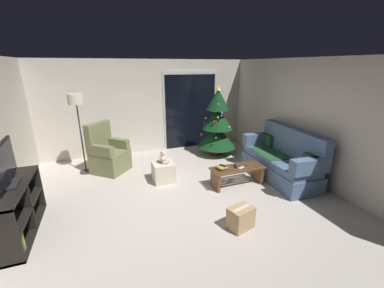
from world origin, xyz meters
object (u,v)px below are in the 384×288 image
at_px(remote_black, 235,166).
at_px(cell_phone, 223,166).
at_px(book_stack, 223,168).
at_px(christmas_tree, 217,125).
at_px(cardboard_box_taped_mid_floor, 241,218).
at_px(armchair, 108,154).
at_px(television, 5,164).
at_px(remote_white, 241,168).
at_px(teddy_bear_cream, 164,158).
at_px(ottoman, 164,172).
at_px(media_shelf, 13,214).
at_px(remote_graphite, 243,166).
at_px(floor_lamp, 77,107).
at_px(coffee_table, 237,173).
at_px(couch, 282,160).

bearing_deg(remote_black, cell_phone, -155.51).
bearing_deg(cell_phone, book_stack, -145.94).
xyz_separation_m(christmas_tree, cardboard_box_taped_mid_floor, (-1.07, -3.02, -0.66)).
relative_size(book_stack, armchair, 0.22).
distance_m(armchair, cardboard_box_taped_mid_floor, 3.38).
bearing_deg(television, remote_white, 2.12).
height_order(television, teddy_bear_cream, television).
distance_m(ottoman, teddy_bear_cream, 0.32).
relative_size(cell_phone, armchair, 0.13).
bearing_deg(christmas_tree, remote_white, -101.27).
height_order(teddy_bear_cream, cardboard_box_taped_mid_floor, teddy_bear_cream).
relative_size(armchair, media_shelf, 0.81).
distance_m(remote_white, teddy_bear_cream, 1.59).
bearing_deg(remote_white, remote_graphite, -72.90).
distance_m(remote_graphite, armchair, 3.03).
bearing_deg(floor_lamp, coffee_table, -30.99).
relative_size(remote_white, teddy_bear_cream, 0.55).
bearing_deg(teddy_bear_cream, ottoman, 152.23).
xyz_separation_m(cell_phone, christmas_tree, (0.73, 1.76, 0.37)).
distance_m(coffee_table, armchair, 2.93).
distance_m(christmas_tree, teddy_bear_cream, 2.09).
xyz_separation_m(ottoman, teddy_bear_cream, (0.01, -0.00, 0.32)).
bearing_deg(armchair, christmas_tree, 2.79).
bearing_deg(book_stack, christmas_tree, 67.32).
relative_size(television, teddy_bear_cream, 2.95).
distance_m(media_shelf, ottoman, 2.60).
height_order(media_shelf, teddy_bear_cream, media_shelf).
bearing_deg(christmas_tree, media_shelf, -153.75).
xyz_separation_m(remote_graphite, armchair, (-2.55, 1.65, -0.00)).
bearing_deg(media_shelf, ottoman, 22.13).
relative_size(couch, christmas_tree, 1.07).
bearing_deg(coffee_table, cardboard_box_taped_mid_floor, -118.33).
height_order(floor_lamp, media_shelf, floor_lamp).
bearing_deg(cardboard_box_taped_mid_floor, remote_black, 63.54).
bearing_deg(couch, ottoman, 163.72).
relative_size(coffee_table, remote_white, 7.05).
bearing_deg(cell_phone, cardboard_box_taped_mid_floor, -133.77).
bearing_deg(television, armchair, 54.87).
distance_m(couch, remote_graphite, 0.96).
bearing_deg(book_stack, floor_lamp, 146.12).
distance_m(remote_graphite, teddy_bear_cream, 1.64).
xyz_separation_m(remote_white, christmas_tree, (0.37, 1.86, 0.42)).
height_order(floor_lamp, teddy_bear_cream, floor_lamp).
bearing_deg(media_shelf, remote_black, 4.68).
xyz_separation_m(cell_phone, armchair, (-2.09, 1.62, -0.06)).
height_order(remote_graphite, cell_phone, cell_phone).
xyz_separation_m(television, teddy_bear_cream, (2.38, 0.92, -0.56)).
height_order(coffee_table, remote_graphite, remote_graphite).
bearing_deg(media_shelf, christmas_tree, 26.25).
height_order(couch, christmas_tree, christmas_tree).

